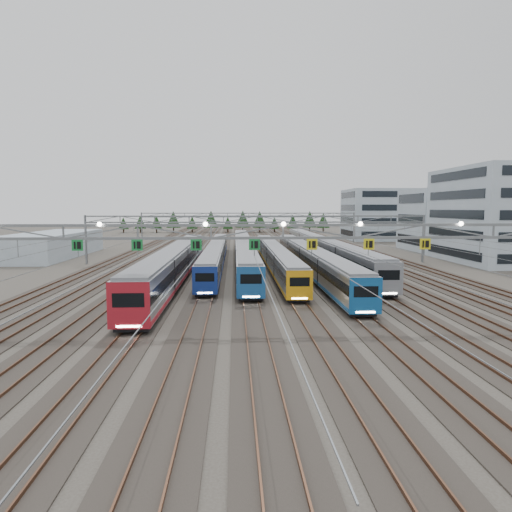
{
  "coord_description": "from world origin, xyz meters",
  "views": [
    {
      "loc": [
        -3.78,
        -35.29,
        9.11
      ],
      "look_at": [
        -1.27,
        18.03,
        3.5
      ],
      "focal_mm": 32.0,
      "sensor_mm": 36.0,
      "label": 1
    }
  ],
  "objects_px": {
    "gantry_mid": "(257,225)",
    "depot_bldg_mid": "(442,220)",
    "train_a": "(176,262)",
    "train_b": "(216,254)",
    "depot_bldg_north": "(385,215)",
    "depot_bldg_south": "(506,215)",
    "west_shed": "(53,245)",
    "train_d": "(275,256)",
    "gantry_near": "(283,234)",
    "train_c": "(244,250)",
    "gantry_far": "(249,219)",
    "train_e": "(309,258)",
    "train_f": "(322,249)"
  },
  "relations": [
    {
      "from": "gantry_far",
      "to": "depot_bldg_south",
      "type": "xyz_separation_m",
      "value": [
        41.97,
        -45.29,
        1.57
      ]
    },
    {
      "from": "gantry_near",
      "to": "gantry_mid",
      "type": "bearing_deg",
      "value": 89.93
    },
    {
      "from": "depot_bldg_south",
      "to": "depot_bldg_mid",
      "type": "distance_m",
      "value": 21.42
    },
    {
      "from": "train_d",
      "to": "gantry_far",
      "type": "distance_m",
      "value": 52.64
    },
    {
      "from": "train_f",
      "to": "depot_bldg_north",
      "type": "relative_size",
      "value": 3.13
    },
    {
      "from": "train_b",
      "to": "depot_bldg_mid",
      "type": "distance_m",
      "value": 53.67
    },
    {
      "from": "train_c",
      "to": "west_shed",
      "type": "xyz_separation_m",
      "value": [
        -35.75,
        10.51,
        0.22
      ]
    },
    {
      "from": "train_f",
      "to": "depot_bldg_mid",
      "type": "height_order",
      "value": "depot_bldg_mid"
    },
    {
      "from": "depot_bldg_north",
      "to": "train_b",
      "type": "bearing_deg",
      "value": -128.37
    },
    {
      "from": "train_a",
      "to": "depot_bldg_north",
      "type": "height_order",
      "value": "depot_bldg_north"
    },
    {
      "from": "gantry_far",
      "to": "west_shed",
      "type": "distance_m",
      "value": 50.48
    },
    {
      "from": "train_a",
      "to": "depot_bldg_south",
      "type": "relative_size",
      "value": 2.42
    },
    {
      "from": "gantry_mid",
      "to": "depot_bldg_mid",
      "type": "relative_size",
      "value": 3.52
    },
    {
      "from": "train_d",
      "to": "gantry_far",
      "type": "bearing_deg",
      "value": 92.46
    },
    {
      "from": "train_a",
      "to": "train_b",
      "type": "distance_m",
      "value": 14.38
    },
    {
      "from": "train_c",
      "to": "gantry_near",
      "type": "bearing_deg",
      "value": -86.97
    },
    {
      "from": "train_c",
      "to": "train_f",
      "type": "xyz_separation_m",
      "value": [
        13.5,
        0.91,
        0.12
      ]
    },
    {
      "from": "train_b",
      "to": "depot_bldg_mid",
      "type": "relative_size",
      "value": 3.4
    },
    {
      "from": "gantry_near",
      "to": "west_shed",
      "type": "bearing_deg",
      "value": 126.05
    },
    {
      "from": "train_c",
      "to": "depot_bldg_north",
      "type": "xyz_separation_m",
      "value": [
        42.17,
        54.13,
        5.21
      ]
    },
    {
      "from": "depot_bldg_south",
      "to": "depot_bldg_north",
      "type": "height_order",
      "value": "depot_bldg_south"
    },
    {
      "from": "depot_bldg_north",
      "to": "train_d",
      "type": "bearing_deg",
      "value": -120.86
    },
    {
      "from": "train_a",
      "to": "depot_bldg_south",
      "type": "height_order",
      "value": "depot_bldg_south"
    },
    {
      "from": "train_c",
      "to": "depot_bldg_mid",
      "type": "bearing_deg",
      "value": 24.39
    },
    {
      "from": "train_c",
      "to": "gantry_far",
      "type": "bearing_deg",
      "value": 87.04
    },
    {
      "from": "train_d",
      "to": "gantry_mid",
      "type": "relative_size",
      "value": 0.93
    },
    {
      "from": "train_e",
      "to": "depot_bldg_north",
      "type": "xyz_separation_m",
      "value": [
        33.17,
        67.09,
        5.24
      ]
    },
    {
      "from": "train_f",
      "to": "gantry_far",
      "type": "height_order",
      "value": "gantry_far"
    },
    {
      "from": "train_d",
      "to": "train_a",
      "type": "bearing_deg",
      "value": -144.69
    },
    {
      "from": "train_c",
      "to": "depot_bldg_south",
      "type": "bearing_deg",
      "value": -2.34
    },
    {
      "from": "gantry_near",
      "to": "gantry_mid",
      "type": "relative_size",
      "value": 1.0
    },
    {
      "from": "gantry_mid",
      "to": "train_a",
      "type": "bearing_deg",
      "value": -123.56
    },
    {
      "from": "depot_bldg_south",
      "to": "depot_bldg_north",
      "type": "bearing_deg",
      "value": 92.1
    },
    {
      "from": "gantry_mid",
      "to": "train_d",
      "type": "bearing_deg",
      "value": -73.08
    },
    {
      "from": "train_f",
      "to": "gantry_mid",
      "type": "xyz_separation_m",
      "value": [
        -11.25,
        -2.43,
        4.22
      ]
    },
    {
      "from": "train_a",
      "to": "train_d",
      "type": "distance_m",
      "value": 16.55
    },
    {
      "from": "depot_bldg_north",
      "to": "train_a",
      "type": "bearing_deg",
      "value": -125.18
    },
    {
      "from": "train_c",
      "to": "train_e",
      "type": "distance_m",
      "value": 15.78
    },
    {
      "from": "train_d",
      "to": "gantry_near",
      "type": "bearing_deg",
      "value": -94.02
    },
    {
      "from": "train_e",
      "to": "depot_bldg_north",
      "type": "relative_size",
      "value": 2.57
    },
    {
      "from": "gantry_far",
      "to": "depot_bldg_south",
      "type": "distance_m",
      "value": 61.77
    },
    {
      "from": "train_c",
      "to": "west_shed",
      "type": "height_order",
      "value": "west_shed"
    },
    {
      "from": "west_shed",
      "to": "depot_bldg_mid",
      "type": "bearing_deg",
      "value": 6.53
    },
    {
      "from": "gantry_near",
      "to": "train_b",
      "type": "bearing_deg",
      "value": 100.32
    },
    {
      "from": "train_c",
      "to": "depot_bldg_north",
      "type": "bearing_deg",
      "value": 52.08
    },
    {
      "from": "train_a",
      "to": "train_e",
      "type": "xyz_separation_m",
      "value": [
        18.0,
        5.51,
        -0.21
      ]
    },
    {
      "from": "gantry_mid",
      "to": "depot_bldg_mid",
      "type": "height_order",
      "value": "depot_bldg_mid"
    },
    {
      "from": "depot_bldg_south",
      "to": "west_shed",
      "type": "distance_m",
      "value": 81.11
    },
    {
      "from": "depot_bldg_south",
      "to": "west_shed",
      "type": "xyz_separation_m",
      "value": [
        -79.97,
        12.31,
        -5.68
      ]
    },
    {
      "from": "train_b",
      "to": "gantry_near",
      "type": "distance_m",
      "value": 37.77
    }
  ]
}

